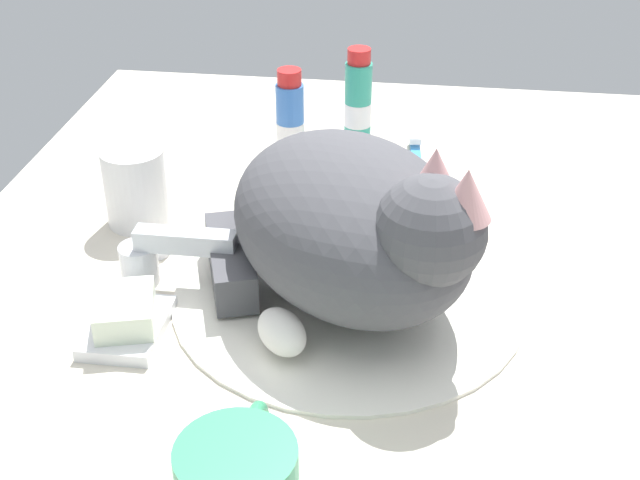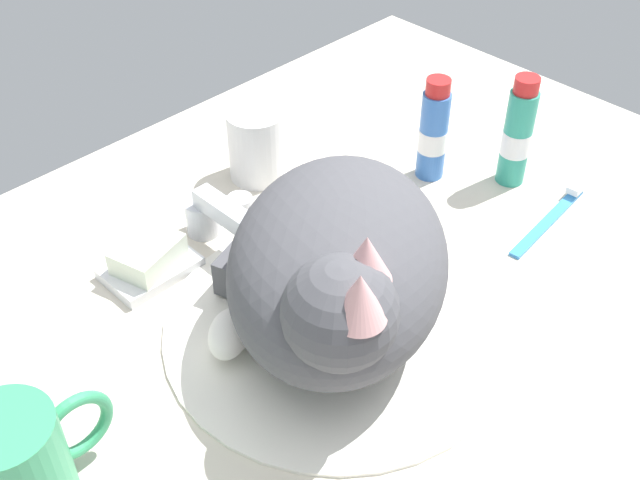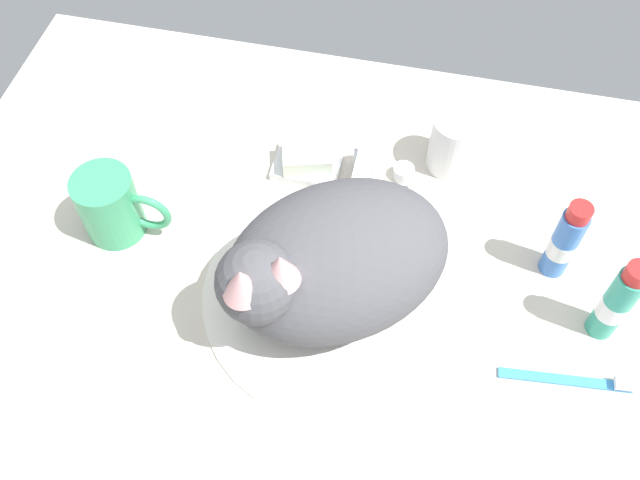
% 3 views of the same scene
% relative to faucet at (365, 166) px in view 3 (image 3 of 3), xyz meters
% --- Properties ---
extents(ground_plane, '(1.10, 0.83, 0.03)m').
position_rel_faucet_xyz_m(ground_plane, '(0.00, -0.18, -0.04)').
color(ground_plane, beige).
extents(sink_basin, '(0.32, 0.32, 0.01)m').
position_rel_faucet_xyz_m(sink_basin, '(0.00, -0.18, -0.02)').
color(sink_basin, white).
rests_on(sink_basin, ground_plane).
extents(faucet, '(0.13, 0.11, 0.06)m').
position_rel_faucet_xyz_m(faucet, '(0.00, 0.00, 0.00)').
color(faucet, silver).
rests_on(faucet, ground_plane).
extents(cat, '(0.32, 0.31, 0.17)m').
position_rel_faucet_xyz_m(cat, '(-0.01, -0.19, 0.06)').
color(cat, '#4C4C51').
rests_on(cat, sink_basin).
extents(coffee_mug, '(0.12, 0.07, 0.09)m').
position_rel_faucet_xyz_m(coffee_mug, '(-0.29, -0.15, 0.02)').
color(coffee_mug, '#389966').
rests_on(coffee_mug, ground_plane).
extents(rinse_cup, '(0.07, 0.07, 0.08)m').
position_rel_faucet_xyz_m(rinse_cup, '(0.11, 0.05, 0.02)').
color(rinse_cup, white).
rests_on(rinse_cup, ground_plane).
extents(soap_dish, '(0.09, 0.06, 0.01)m').
position_rel_faucet_xyz_m(soap_dish, '(-0.08, 0.00, -0.02)').
color(soap_dish, white).
rests_on(soap_dish, ground_plane).
extents(soap_bar, '(0.08, 0.06, 0.03)m').
position_rel_faucet_xyz_m(soap_bar, '(-0.08, 0.00, -0.00)').
color(soap_bar, silver).
rests_on(soap_bar, soap_dish).
extents(toothpaste_bottle, '(0.03, 0.03, 0.12)m').
position_rel_faucet_xyz_m(toothpaste_bottle, '(0.25, -0.09, 0.03)').
color(toothpaste_bottle, '#3870C6').
rests_on(toothpaste_bottle, ground_plane).
extents(mouthwash_bottle, '(0.03, 0.03, 0.13)m').
position_rel_faucet_xyz_m(mouthwash_bottle, '(0.31, -0.16, 0.03)').
color(mouthwash_bottle, teal).
rests_on(mouthwash_bottle, ground_plane).
extents(toothbrush, '(0.15, 0.03, 0.02)m').
position_rel_faucet_xyz_m(toothbrush, '(0.28, -0.24, -0.02)').
color(toothbrush, '#388CD8').
rests_on(toothbrush, ground_plane).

